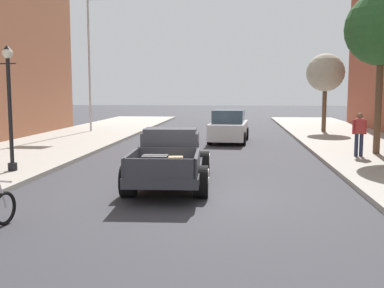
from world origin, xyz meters
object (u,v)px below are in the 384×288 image
(street_tree_third, at_px, (325,73))
(flagpole, at_px, (92,38))
(car_background_white, at_px, (229,127))
(street_tree_second, at_px, (382,29))
(pedestrian_sidewalk_right, at_px, (359,132))
(street_lamp_near, at_px, (9,98))
(hotrod_truck_gunmetal, at_px, (170,158))

(street_tree_third, bearing_deg, flagpole, -175.72)
(car_background_white, relative_size, flagpole, 0.48)
(flagpole, relative_size, street_tree_second, 1.47)
(car_background_white, bearing_deg, flagpole, 154.29)
(pedestrian_sidewalk_right, height_order, street_lamp_near, street_lamp_near)
(car_background_white, bearing_deg, street_lamp_near, -123.22)
(hotrod_truck_gunmetal, xyz_separation_m, pedestrian_sidewalk_right, (6.44, 5.12, 0.33))
(pedestrian_sidewalk_right, distance_m, flagpole, 17.16)
(street_tree_third, bearing_deg, pedestrian_sidewalk_right, -93.51)
(hotrod_truck_gunmetal, distance_m, street_tree_second, 10.38)
(flagpole, bearing_deg, street_tree_second, -31.79)
(street_lamp_near, height_order, flagpole, flagpole)
(street_tree_second, bearing_deg, flagpole, 148.21)
(pedestrian_sidewalk_right, height_order, flagpole, flagpole)
(street_lamp_near, bearing_deg, street_tree_third, 50.95)
(flagpole, xyz_separation_m, street_tree_third, (14.01, 1.05, -2.10))
(hotrod_truck_gunmetal, relative_size, pedestrian_sidewalk_right, 3.03)
(hotrod_truck_gunmetal, bearing_deg, flagpole, 114.96)
(street_lamp_near, xyz_separation_m, street_tree_second, (12.44, 5.15, 2.57))
(street_lamp_near, bearing_deg, street_tree_second, 22.49)
(pedestrian_sidewalk_right, relative_size, street_tree_third, 0.35)
(street_tree_second, bearing_deg, pedestrian_sidewalk_right, -135.59)
(street_tree_third, bearing_deg, street_lamp_near, -129.05)
(car_background_white, height_order, pedestrian_sidewalk_right, pedestrian_sidewalk_right)
(car_background_white, height_order, street_lamp_near, street_lamp_near)
(hotrod_truck_gunmetal, distance_m, pedestrian_sidewalk_right, 8.23)
(hotrod_truck_gunmetal, xyz_separation_m, flagpole, (-6.91, 14.84, 5.02))
(street_tree_second, bearing_deg, street_lamp_near, -157.51)
(pedestrian_sidewalk_right, bearing_deg, street_tree_second, 44.41)
(flagpole, bearing_deg, street_lamp_near, -82.61)
(hotrod_truck_gunmetal, xyz_separation_m, street_lamp_near, (-5.10, 0.86, 1.63))
(car_background_white, relative_size, pedestrian_sidewalk_right, 2.67)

